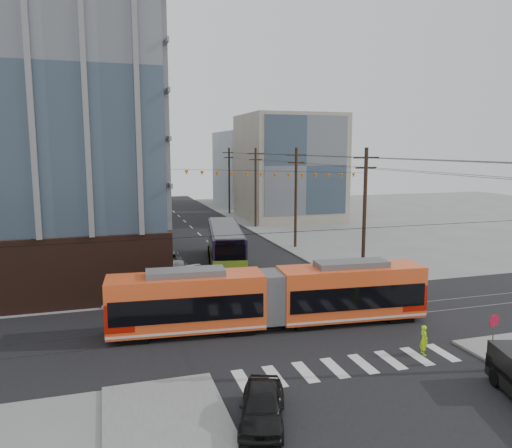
{
  "coord_description": "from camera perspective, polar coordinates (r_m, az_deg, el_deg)",
  "views": [
    {
      "loc": [
        -11.53,
        -24.48,
        10.95
      ],
      "look_at": [
        -0.35,
        11.97,
        5.13
      ],
      "focal_mm": 35.0,
      "sensor_mm": 36.0,
      "label": 1
    }
  ],
  "objects": [
    {
      "name": "ground",
      "position": [
        29.19,
        7.78,
        -13.44
      ],
      "size": [
        160.0,
        160.0,
        0.0
      ],
      "primitive_type": "plane",
      "color": "slate"
    },
    {
      "name": "utility_pole_far",
      "position": [
        83.11,
        -3.08,
        4.9
      ],
      "size": [
        0.3,
        0.3,
        11.0
      ],
      "primitive_type": "cylinder",
      "color": "black",
      "rests_on": "ground"
    },
    {
      "name": "bg_bldg_ne_far",
      "position": [
        97.16,
        0.66,
        6.34
      ],
      "size": [
        16.0,
        16.0,
        14.0
      ],
      "primitive_type": "cube",
      "color": "#8C99A5",
      "rests_on": "ground"
    },
    {
      "name": "parked_car_white",
      "position": [
        44.29,
        -8.96,
        -4.9
      ],
      "size": [
        2.31,
        4.58,
        1.28
      ],
      "primitive_type": "imported",
      "rotation": [
        0.0,
        0.0,
        3.02
      ],
      "color": "#B3B2B2",
      "rests_on": "ground"
    },
    {
      "name": "pedestrian",
      "position": [
        28.73,
        18.63,
        -12.45
      ],
      "size": [
        0.47,
        0.64,
        1.63
      ],
      "primitive_type": "imported",
      "rotation": [
        0.0,
        0.0,
        1.44
      ],
      "color": "#B7F813",
      "rests_on": "ground"
    },
    {
      "name": "jersey_barrier",
      "position": [
        44.35,
        10.1,
        -5.27
      ],
      "size": [
        2.08,
        3.68,
        0.73
      ],
      "primitive_type": "cube",
      "rotation": [
        0.0,
        0.0,
        0.37
      ],
      "color": "slate",
      "rests_on": "ground"
    },
    {
      "name": "streetcar",
      "position": [
        30.89,
        1.76,
        -8.4
      ],
      "size": [
        19.7,
        4.38,
        3.77
      ],
      "primitive_type": null,
      "rotation": [
        0.0,
        0.0,
        -0.08
      ],
      "color": "#F55421",
      "rests_on": "ground"
    },
    {
      "name": "bg_bldg_nw_near",
      "position": [
        76.7,
        -21.29,
        6.63
      ],
      "size": [
        18.0,
        16.0,
        18.0
      ],
      "primitive_type": "cube",
      "color": "#8C99A5",
      "rests_on": "ground"
    },
    {
      "name": "parked_car_grey",
      "position": [
        47.48,
        -10.0,
        -3.89
      ],
      "size": [
        2.57,
        5.31,
        1.46
      ],
      "primitive_type": "imported",
      "rotation": [
        0.0,
        0.0,
        3.11
      ],
      "color": "#414248",
      "rests_on": "ground"
    },
    {
      "name": "bg_bldg_nw_far",
      "position": [
        96.52,
        -18.69,
        7.66
      ],
      "size": [
        16.0,
        18.0,
        20.0
      ],
      "primitive_type": "cube",
      "color": "gray",
      "rests_on": "ground"
    },
    {
      "name": "black_sedan",
      "position": [
        21.21,
        0.73,
        -20.07
      ],
      "size": [
        3.17,
        4.73,
        1.5
      ],
      "primitive_type": "imported",
      "rotation": [
        0.0,
        0.0,
        -0.35
      ],
      "color": "black",
      "rests_on": "ground"
    },
    {
      "name": "parked_car_silver",
      "position": [
        41.28,
        -7.61,
        -5.68
      ],
      "size": [
        2.91,
        4.93,
        1.54
      ],
      "primitive_type": "imported",
      "rotation": [
        0.0,
        0.0,
        3.44
      ],
      "color": "#8F91A2",
      "rests_on": "ground"
    },
    {
      "name": "stop_sign",
      "position": [
        28.89,
        25.43,
        -11.88
      ],
      "size": [
        0.86,
        0.86,
        2.43
      ],
      "primitive_type": null,
      "rotation": [
        0.0,
        0.0,
        0.18
      ],
      "color": "#B50E2C",
      "rests_on": "ground"
    },
    {
      "name": "city_bus",
      "position": [
        47.18,
        -3.52,
        -2.42
      ],
      "size": [
        5.16,
        13.59,
        3.77
      ],
      "primitive_type": null,
      "rotation": [
        0.0,
        0.0,
        -0.18
      ],
      "color": "#221435",
      "rests_on": "ground"
    },
    {
      "name": "bg_bldg_ne_near",
      "position": [
        77.59,
        3.76,
        6.48
      ],
      "size": [
        14.0,
        14.0,
        16.0
      ],
      "primitive_type": "cube",
      "color": "gray",
      "rests_on": "ground"
    }
  ]
}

